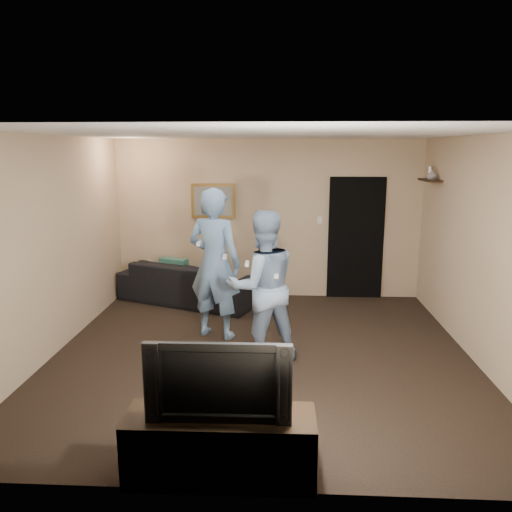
# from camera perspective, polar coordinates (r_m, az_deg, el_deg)

# --- Properties ---
(ground) EXTENTS (5.00, 5.00, 0.00)m
(ground) POSITION_cam_1_polar(r_m,az_deg,el_deg) (6.18, 0.61, -11.09)
(ground) COLOR black
(ground) RESTS_ON ground
(ceiling) EXTENTS (5.00, 5.00, 0.04)m
(ceiling) POSITION_cam_1_polar(r_m,az_deg,el_deg) (5.68, 0.68, 13.79)
(ceiling) COLOR silver
(ceiling) RESTS_ON wall_back
(wall_back) EXTENTS (5.00, 0.04, 2.60)m
(wall_back) POSITION_cam_1_polar(r_m,az_deg,el_deg) (8.25, 1.36, 4.22)
(wall_back) COLOR tan
(wall_back) RESTS_ON ground
(wall_front) EXTENTS (5.00, 0.04, 2.60)m
(wall_front) POSITION_cam_1_polar(r_m,az_deg,el_deg) (3.38, -1.11, -7.51)
(wall_front) COLOR tan
(wall_front) RESTS_ON ground
(wall_left) EXTENTS (0.04, 5.00, 2.60)m
(wall_left) POSITION_cam_1_polar(r_m,az_deg,el_deg) (6.40, -22.34, 0.99)
(wall_left) COLOR tan
(wall_left) RESTS_ON ground
(wall_right) EXTENTS (0.04, 5.00, 2.60)m
(wall_right) POSITION_cam_1_polar(r_m,az_deg,el_deg) (6.21, 24.34, 0.51)
(wall_right) COLOR tan
(wall_right) RESTS_ON ground
(sofa) EXTENTS (2.42, 1.66, 0.66)m
(sofa) POSITION_cam_1_polar(r_m,az_deg,el_deg) (8.15, -7.65, -2.96)
(sofa) COLOR black
(sofa) RESTS_ON ground
(throw_pillow) EXTENTS (0.49, 0.29, 0.47)m
(throw_pillow) POSITION_cam_1_polar(r_m,az_deg,el_deg) (8.16, -9.34, -1.90)
(throw_pillow) COLOR #1B534A
(throw_pillow) RESTS_ON sofa
(painting_frame) EXTENTS (0.72, 0.05, 0.57)m
(painting_frame) POSITION_cam_1_polar(r_m,az_deg,el_deg) (8.27, -4.92, 6.28)
(painting_frame) COLOR olive
(painting_frame) RESTS_ON wall_back
(painting_canvas) EXTENTS (0.62, 0.01, 0.47)m
(painting_canvas) POSITION_cam_1_polar(r_m,az_deg,el_deg) (8.24, -4.95, 6.27)
(painting_canvas) COLOR slate
(painting_canvas) RESTS_ON painting_frame
(doorway) EXTENTS (0.90, 0.06, 2.00)m
(doorway) POSITION_cam_1_polar(r_m,az_deg,el_deg) (8.36, 11.33, 2.00)
(doorway) COLOR black
(doorway) RESTS_ON ground
(light_switch) EXTENTS (0.08, 0.02, 0.12)m
(light_switch) POSITION_cam_1_polar(r_m,az_deg,el_deg) (8.25, 7.28, 4.12)
(light_switch) COLOR silver
(light_switch) RESTS_ON wall_back
(wall_shelf) EXTENTS (0.20, 0.60, 0.03)m
(wall_shelf) POSITION_cam_1_polar(r_m,az_deg,el_deg) (7.79, 19.27, 8.18)
(wall_shelf) COLOR black
(wall_shelf) RESTS_ON wall_right
(shelf_vase) EXTENTS (0.15, 0.15, 0.14)m
(shelf_vase) POSITION_cam_1_polar(r_m,az_deg,el_deg) (7.73, 19.44, 8.77)
(shelf_vase) COLOR #A7A7AC
(shelf_vase) RESTS_ON wall_shelf
(shelf_figurine) EXTENTS (0.06, 0.06, 0.18)m
(shelf_figurine) POSITION_cam_1_polar(r_m,az_deg,el_deg) (7.82, 19.25, 8.97)
(shelf_figurine) COLOR #B4B4B8
(shelf_figurine) RESTS_ON wall_shelf
(tv_console) EXTENTS (1.42, 0.47, 0.51)m
(tv_console) POSITION_cam_1_polar(r_m,az_deg,el_deg) (4.02, -4.07, -20.81)
(tv_console) COLOR black
(tv_console) RESTS_ON ground
(television) EXTENTS (1.06, 0.15, 0.61)m
(television) POSITION_cam_1_polar(r_m,az_deg,el_deg) (3.75, -4.20, -13.63)
(television) COLOR black
(television) RESTS_ON tv_console
(wii_player_left) EXTENTS (0.83, 0.68, 1.97)m
(wii_player_left) POSITION_cam_1_polar(r_m,az_deg,el_deg) (6.47, -4.75, -0.88)
(wii_player_left) COLOR #678BB2
(wii_player_left) RESTS_ON ground
(wii_player_right) EXTENTS (1.03, 0.91, 1.77)m
(wii_player_right) POSITION_cam_1_polar(r_m,az_deg,el_deg) (5.76, 0.75, -3.50)
(wii_player_right) COLOR #7F98B9
(wii_player_right) RESTS_ON ground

